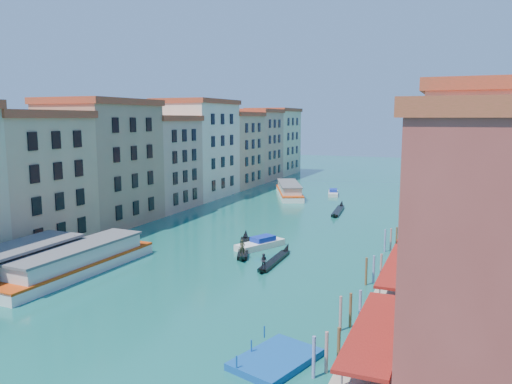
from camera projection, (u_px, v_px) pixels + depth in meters
ground at (40, 361)px, 35.16m from camera, size 400.00×400.00×0.00m
left_bank_palazzos at (183, 154)px, 102.69m from camera, size 12.80×128.40×21.00m
right_bank_palazzos at (480, 163)px, 82.20m from camera, size 12.80×128.40×21.00m
quay at (426, 214)px, 86.52m from camera, size 4.00×140.00×1.00m
restaurant_awnings at (402, 266)px, 47.58m from camera, size 3.20×44.55×3.12m
vaporetto_stop at (11, 269)px, 51.89m from camera, size 5.40×16.40×3.65m
mooring_poles_right at (378, 264)px, 54.29m from camera, size 1.44×54.24×3.20m
vaporetto_near at (77, 261)px, 55.03m from camera, size 5.71×21.14×3.12m
vaporetto_far at (289, 190)px, 109.85m from camera, size 11.85×19.71×2.91m
gondola_fore at (244, 246)px, 64.87m from camera, size 5.75×12.92×2.68m
gondola_right at (274, 260)px, 58.91m from camera, size 1.21×11.46×2.29m
gondola_far at (338, 210)px, 90.98m from camera, size 2.32×13.19×1.87m
motorboat_mid at (261, 243)px, 65.92m from camera, size 5.16×7.50×1.50m
motorboat_far at (333, 193)px, 110.98m from camera, size 3.45×6.86×1.36m
blue_dock at (276, 359)px, 34.87m from camera, size 5.80×7.13×0.51m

